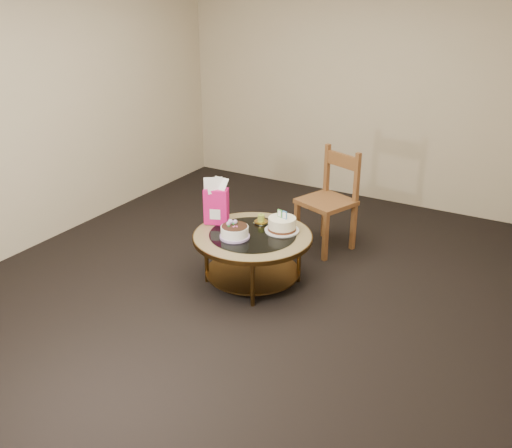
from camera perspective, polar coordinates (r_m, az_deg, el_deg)
The scene contains 8 objects.
ground at distance 5.03m, azimuth -0.33°, elevation -5.74°, with size 5.00×5.00×0.00m, color black.
room_walls at distance 4.48m, azimuth -0.37°, elevation 11.71°, with size 4.52×5.02×2.61m.
coffee_table at distance 4.86m, azimuth -0.34°, elevation -1.85°, with size 1.02×1.02×0.46m.
decorated_cake at distance 4.74m, azimuth -2.16°, elevation -0.83°, with size 0.25×0.25×0.15m.
cream_cake at distance 4.86m, azimuth 2.62°, elevation -0.05°, with size 0.30×0.30×0.19m.
gift_bag at distance 4.98m, azimuth -4.00°, elevation 2.28°, with size 0.23×0.20×0.41m.
pillar_candle at distance 5.02m, azimuth 0.52°, elevation 0.39°, with size 0.13×0.13×0.09m.
dining_chair at distance 5.51m, azimuth 7.34°, elevation 2.42°, with size 0.58×0.58×0.98m.
Camera 1 is at (2.21, -3.79, 2.46)m, focal length 40.00 mm.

